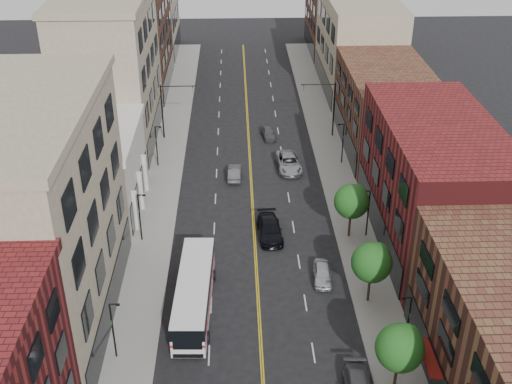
{
  "coord_description": "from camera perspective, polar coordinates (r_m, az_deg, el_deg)",
  "views": [
    {
      "loc": [
        -1.68,
        -28.64,
        34.81
      ],
      "look_at": [
        0.16,
        24.44,
        5.0
      ],
      "focal_mm": 45.0,
      "sensor_mm": 36.0,
      "label": 1
    }
  ],
  "objects": [
    {
      "name": "bldg_r_mid",
      "position": [
        62.85,
        15.55,
        0.86
      ],
      "size": [
        10.0,
        22.0,
        12.0
      ],
      "primitive_type": "cube",
      "color": "#5C181B",
      "rests_on": "ground"
    },
    {
      "name": "lamp_l_3",
      "position": [
        76.23,
        -8.81,
        4.25
      ],
      "size": [
        0.81,
        0.55,
        5.05
      ],
      "color": "black",
      "rests_on": "sidewalk_left"
    },
    {
      "name": "bldg_l_white",
      "position": [
        68.86,
        -14.62,
        1.7
      ],
      "size": [
        10.0,
        14.0,
        8.0
      ],
      "primitive_type": "cube",
      "color": "silver",
      "rests_on": "ground"
    },
    {
      "name": "tree_r_3",
      "position": [
        61.99,
        8.57,
        -0.73
      ],
      "size": [
        3.4,
        3.4,
        5.59
      ],
      "color": "black",
      "rests_on": "sidewalk_right"
    },
    {
      "name": "lamp_l_1",
      "position": [
        49.42,
        -12.57,
        -11.68
      ],
      "size": [
        0.81,
        0.55,
        5.05
      ],
      "color": "black",
      "rests_on": "sidewalk_left"
    },
    {
      "name": "bldg_l_far_a",
      "position": [
        82.31,
        -12.82,
        10.3
      ],
      "size": [
        10.0,
        20.0,
        18.0
      ],
      "primitive_type": "cube",
      "color": "gray",
      "rests_on": "ground"
    },
    {
      "name": "signal_mast_right",
      "position": [
        83.22,
        6.47,
        7.86
      ],
      "size": [
        4.49,
        0.18,
        7.2
      ],
      "color": "black",
      "rests_on": "sidewalk_right"
    },
    {
      "name": "tree_r_1",
      "position": [
        46.19,
        12.75,
        -13.23
      ],
      "size": [
        3.4,
        3.4,
        5.59
      ],
      "color": "black",
      "rests_on": "sidewalk_right"
    },
    {
      "name": "lamp_r_3",
      "position": [
        76.71,
        7.7,
        4.5
      ],
      "size": [
        0.81,
        0.55,
        5.05
      ],
      "color": "black",
      "rests_on": "sidewalk_right"
    },
    {
      "name": "bldg_r_far_b",
      "position": [
        100.4,
        9.05,
        12.87
      ],
      "size": [
        10.0,
        22.0,
        14.0
      ],
      "primitive_type": "cube",
      "color": "gray",
      "rests_on": "ground"
    },
    {
      "name": "car_parked_far",
      "position": [
        57.59,
        5.92,
        -7.22
      ],
      "size": [
        1.86,
        4.09,
        1.36
      ],
      "primitive_type": "imported",
      "rotation": [
        0.0,
        0.0,
        -0.06
      ],
      "color": "silver",
      "rests_on": "ground"
    },
    {
      "name": "tree_r_2",
      "position": [
        53.74,
        10.33,
        -6.06
      ],
      "size": [
        3.4,
        3.4,
        5.59
      ],
      "color": "black",
      "rests_on": "sidewalk_right"
    },
    {
      "name": "lamp_r_2",
      "position": [
        62.8,
        9.91,
        -1.65
      ],
      "size": [
        0.81,
        0.55,
        5.05
      ],
      "color": "black",
      "rests_on": "sidewalk_right"
    },
    {
      "name": "bldg_l_far_b",
      "position": [
        101.59,
        -10.87,
        13.2
      ],
      "size": [
        10.0,
        20.0,
        15.0
      ],
      "primitive_type": "cube",
      "color": "#582E23",
      "rests_on": "ground"
    },
    {
      "name": "bldg_l_tanoffice",
      "position": [
        51.33,
        -19.07,
        -2.68
      ],
      "size": [
        10.0,
        22.0,
        18.0
      ],
      "primitive_type": "cube",
      "color": "gray",
      "rests_on": "ground"
    },
    {
      "name": "bldg_r_far_c",
      "position": [
        119.79,
        7.3,
        14.91
      ],
      "size": [
        10.0,
        18.0,
        11.0
      ],
      "primitive_type": "cube",
      "color": "#582E23",
      "rests_on": "ground"
    },
    {
      "name": "car_lane_b",
      "position": [
        75.81,
        2.93,
        2.63
      ],
      "size": [
        3.12,
        6.12,
        1.66
      ],
      "primitive_type": "imported",
      "rotation": [
        0.0,
        0.0,
        0.06
      ],
      "color": "#A0A2A8",
      "rests_on": "ground"
    },
    {
      "name": "car_lane_behind",
      "position": [
        73.8,
        -1.93,
        1.74
      ],
      "size": [
        1.56,
        4.18,
        1.36
      ],
      "primitive_type": "imported",
      "rotation": [
        0.0,
        0.0,
        3.11
      ],
      "color": "#505055",
      "rests_on": "ground"
    },
    {
      "name": "sidewalk_left",
      "position": [
        72.98,
        -8.29,
        0.55
      ],
      "size": [
        4.0,
        110.0,
        0.15
      ],
      "primitive_type": "cube",
      "color": "gray",
      "rests_on": "ground"
    },
    {
      "name": "bldg_r_far_a",
      "position": [
        81.61,
        11.49,
        7.28
      ],
      "size": [
        10.0,
        20.0,
        10.0
      ],
      "primitive_type": "cube",
      "color": "#582E23",
      "rests_on": "ground"
    },
    {
      "name": "lamp_r_1",
      "position": [
        50.16,
        13.34,
        -11.07
      ],
      "size": [
        0.81,
        0.55,
        5.05
      ],
      "color": "black",
      "rests_on": "sidewalk_right"
    },
    {
      "name": "city_bus",
      "position": [
        53.68,
        -5.52,
        -8.79
      ],
      "size": [
        3.26,
        12.21,
        3.12
      ],
      "rotation": [
        0.0,
        0.0,
        -0.04
      ],
      "color": "white",
      "rests_on": "ground"
    },
    {
      "name": "lamp_l_2",
      "position": [
        62.22,
        -10.27,
        -2.0
      ],
      "size": [
        0.81,
        0.55,
        5.05
      ],
      "color": "black",
      "rests_on": "sidewalk_left"
    },
    {
      "name": "car_lane_c",
      "position": [
        83.9,
        1.1,
        5.28
      ],
      "size": [
        2.06,
        4.08,
        1.33
      ],
      "primitive_type": "imported",
      "rotation": [
        0.0,
        0.0,
        0.13
      ],
      "color": "#4E4E53",
      "rests_on": "ground"
    },
    {
      "name": "car_lane_a",
      "position": [
        63.08,
        1.22,
        -3.33
      ],
      "size": [
        2.65,
        5.69,
        1.61
      ],
      "primitive_type": "imported",
      "rotation": [
        0.0,
        0.0,
        0.07
      ],
      "color": "black",
      "rests_on": "ground"
    },
    {
      "name": "signal_mast_left",
      "position": [
        82.81,
        -7.87,
        7.66
      ],
      "size": [
        4.49,
        0.18,
        7.2
      ],
      "color": "black",
      "rests_on": "sidewalk_left"
    },
    {
      "name": "sidewalk_right",
      "position": [
        73.44,
        7.41,
        0.81
      ],
      "size": [
        4.0,
        110.0,
        0.15
      ],
      "primitive_type": "cube",
      "color": "gray",
      "rests_on": "ground"
    }
  ]
}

